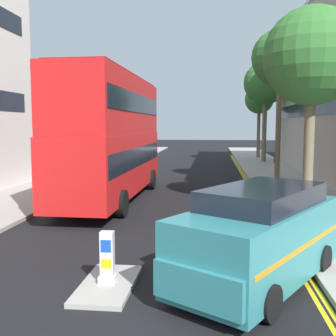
# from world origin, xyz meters

# --- Properties ---
(sidewalk_right) EXTENTS (4.00, 80.00, 0.14)m
(sidewalk_right) POSITION_xyz_m (6.50, 16.00, 0.07)
(sidewalk_right) COLOR #9E9991
(sidewalk_right) RESTS_ON ground
(sidewalk_left) EXTENTS (4.00, 80.00, 0.14)m
(sidewalk_left) POSITION_xyz_m (-6.50, 16.00, 0.07)
(sidewalk_left) COLOR #9E9991
(sidewalk_left) RESTS_ON ground
(kerb_line_outer) EXTENTS (0.10, 56.00, 0.01)m
(kerb_line_outer) POSITION_xyz_m (4.40, 14.00, 0.00)
(kerb_line_outer) COLOR yellow
(kerb_line_outer) RESTS_ON ground
(kerb_line_inner) EXTENTS (0.10, 56.00, 0.01)m
(kerb_line_inner) POSITION_xyz_m (4.24, 14.00, 0.00)
(kerb_line_inner) COLOR yellow
(kerb_line_inner) RESTS_ON ground
(traffic_island) EXTENTS (1.10, 2.20, 0.10)m
(traffic_island) POSITION_xyz_m (0.00, 3.87, 0.05)
(traffic_island) COLOR #9E9991
(traffic_island) RESTS_ON ground
(keep_left_bollard) EXTENTS (0.36, 0.28, 1.11)m
(keep_left_bollard) POSITION_xyz_m (0.00, 3.86, 0.61)
(keep_left_bollard) COLOR silver
(keep_left_bollard) RESTS_ON traffic_island
(double_decker_bus_away) EXTENTS (2.92, 10.84, 5.64)m
(double_decker_bus_away) POSITION_xyz_m (-2.34, 13.65, 3.03)
(double_decker_bus_away) COLOR red
(double_decker_bus_away) RESTS_ON ground
(taxi_minivan) EXTENTS (4.13, 5.07, 2.12)m
(taxi_minivan) POSITION_xyz_m (3.16, 4.32, 1.07)
(taxi_minivan) COLOR teal
(taxi_minivan) RESTS_ON ground
(pedestrian_far) EXTENTS (0.34, 0.22, 1.62)m
(pedestrian_far) POSITION_xyz_m (6.30, 22.30, 0.99)
(pedestrian_far) COLOR #2D2D38
(pedestrian_far) RESTS_ON sidewalk_right
(street_tree_near) EXTENTS (3.83, 3.83, 8.93)m
(street_tree_near) POSITION_xyz_m (6.77, 32.82, 7.09)
(street_tree_near) COLOR #6B6047
(street_tree_near) RESTS_ON sidewalk_right
(street_tree_mid) EXTENTS (3.67, 3.67, 7.70)m
(street_tree_mid) POSITION_xyz_m (5.85, 11.74, 5.95)
(street_tree_mid) COLOR #6B6047
(street_tree_mid) RESTS_ON sidewalk_right
(street_tree_far) EXTENTS (3.09, 3.09, 8.46)m
(street_tree_far) POSITION_xyz_m (5.76, 18.58, 6.99)
(street_tree_far) COLOR #6B6047
(street_tree_far) RESTS_ON sidewalk_right
(street_tree_distant) EXTENTS (2.91, 2.91, 7.34)m
(street_tree_distant) POSITION_xyz_m (6.84, 37.94, 5.95)
(street_tree_distant) COLOR #6B6047
(street_tree_distant) RESTS_ON sidewalk_right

